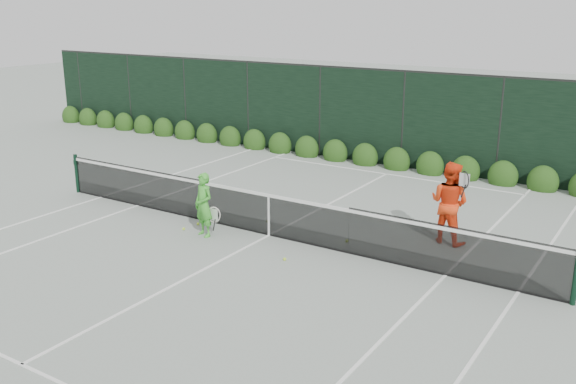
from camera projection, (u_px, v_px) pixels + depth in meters
The scene contains 8 objects.
ground at pixel (269, 235), 14.48m from camera, with size 80.00×80.00×0.00m, color gray.
tennis_net at pixel (268, 213), 14.34m from camera, with size 12.90×0.10×1.07m.
player_woman at pixel (204, 205), 14.27m from camera, with size 0.64×0.48×1.45m.
player_man at pixel (449, 203), 13.83m from camera, with size 0.99×0.83×1.81m.
court_lines at pixel (269, 235), 14.48m from camera, with size 11.03×23.83×0.01m.
windscreen_fence at pixel (186, 202), 11.86m from camera, with size 32.00×21.07×3.06m.
hedge_row at pixel (397, 162), 20.19m from camera, with size 31.66×0.65×0.94m.
tennis_balls at pixel (254, 234), 14.47m from camera, with size 3.61×1.82×0.07m.
Camera 1 is at (7.69, -11.23, 5.06)m, focal length 40.00 mm.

